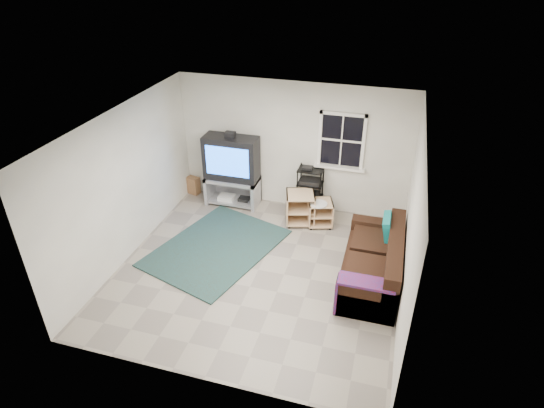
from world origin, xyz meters
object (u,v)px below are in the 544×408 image
(side_table_left, at_px, (300,206))
(sofa, at_px, (374,264))
(side_table_right, at_px, (320,211))
(av_rack, at_px, (310,193))
(tv_unit, at_px, (232,165))

(side_table_left, height_order, sofa, sofa)
(side_table_right, bearing_deg, av_rack, 125.68)
(av_rack, relative_size, side_table_right, 1.73)
(tv_unit, distance_m, side_table_right, 2.00)
(side_table_left, bearing_deg, side_table_right, 0.87)
(tv_unit, xyz_separation_m, side_table_right, (1.89, -0.31, -0.58))
(side_table_right, xyz_separation_m, sofa, (1.16, -1.43, 0.03))
(tv_unit, bearing_deg, side_table_right, -9.21)
(side_table_left, bearing_deg, sofa, -42.57)
(av_rack, height_order, side_table_right, av_rack)
(tv_unit, relative_size, av_rack, 1.61)
(tv_unit, distance_m, side_table_left, 1.63)
(av_rack, distance_m, side_table_right, 0.51)
(tv_unit, relative_size, side_table_left, 2.39)
(tv_unit, height_order, sofa, tv_unit)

